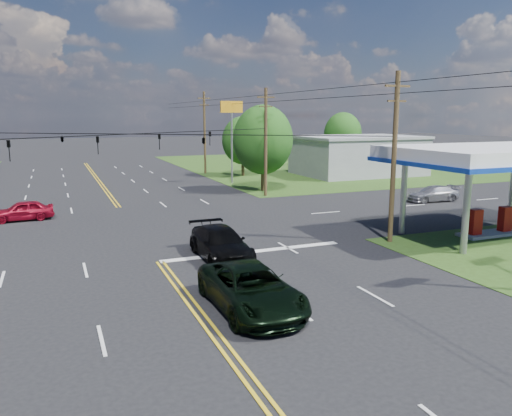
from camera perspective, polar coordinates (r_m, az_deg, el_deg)
name	(u,v)px	position (r m, az deg, el deg)	size (l,w,h in m)	color
ground	(135,229)	(32.85, -13.70, -2.31)	(280.00, 280.00, 0.00)	black
grass_ne	(340,164)	(75.36, 9.61, 4.95)	(46.00, 48.00, 0.03)	#284215
stop_bar	(254,252)	(26.57, -0.27, -5.03)	(10.00, 0.50, 0.02)	silver
retail_ne	(358,157)	(62.42, 11.56, 5.78)	(14.00, 10.00, 4.40)	gray
gas_canopy	(496,157)	(32.52, 25.73, 5.23)	(12.20, 8.20, 5.35)	white
pole_se	(394,156)	(28.82, 15.50, 5.75)	(1.60, 0.28, 9.50)	#3D2F19
pole_ne	(266,141)	(44.42, 1.12, 7.67)	(1.60, 0.28, 9.50)	#3D2F19
pole_right_far	(205,132)	(62.30, -5.89, 8.67)	(1.60, 0.28, 10.00)	#3D2F19
span_wire_signals	(130,134)	(32.09, -14.17, 8.19)	(26.00, 18.00, 1.13)	black
power_lines	(133,89)	(30.13, -13.84, 13.04)	(26.04, 100.00, 0.64)	black
tree_right_a	(263,140)	(47.57, 0.79, 7.80)	(5.70, 5.70, 8.18)	#3D2F19
tree_right_b	(243,140)	(59.66, -1.52, 7.72)	(4.94, 4.94, 7.09)	#3D2F19
tree_far_r	(343,134)	(72.84, 9.88, 8.33)	(5.32, 5.32, 7.63)	#3D2F19
pickup_dkgreen	(251,289)	(18.70, -0.57, -9.19)	(2.69, 5.84, 1.62)	black
suv_black	(221,243)	(25.25, -4.07, -4.04)	(2.20, 5.41, 1.57)	black
sedan_red	(23,211)	(37.86, -25.13, -0.28)	(1.62, 4.02, 1.37)	maroon
sedan_far	(433,194)	(44.52, 19.56, 1.56)	(1.84, 4.52, 1.31)	#99999E
polesign_ne	(232,119)	(52.75, -2.81, 10.15)	(2.37, 0.29, 8.61)	#A5A5AA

